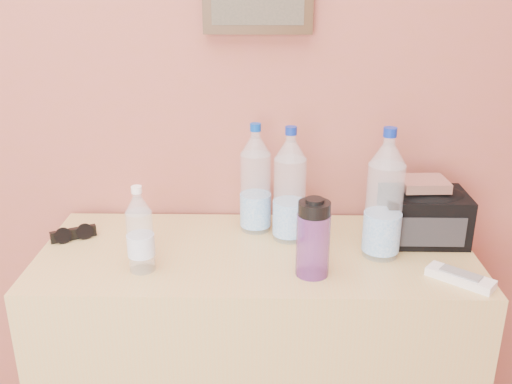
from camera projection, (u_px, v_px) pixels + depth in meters
dresser at (256, 361)px, 1.67m from camera, size 1.17×0.49×0.73m
pet_large_b at (256, 184)px, 1.62m from camera, size 0.09×0.09×0.32m
pet_large_c at (290, 191)px, 1.56m from camera, size 0.09×0.09×0.32m
pet_large_d at (384, 201)px, 1.47m from camera, size 0.09×0.09×0.35m
pet_small at (140, 234)px, 1.41m from camera, size 0.06×0.06×0.23m
nalgene_bottle at (313, 238)px, 1.39m from camera, size 0.08×0.08×0.20m
sunglasses at (73, 234)px, 1.60m from camera, size 0.13×0.10×0.03m
ac_remote at (460, 278)px, 1.38m from camera, size 0.16×0.14×0.02m
toiletry_bag at (424, 213)px, 1.58m from camera, size 0.23×0.17×0.16m
foil_packet at (424, 184)px, 1.54m from camera, size 0.13×0.11×0.03m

